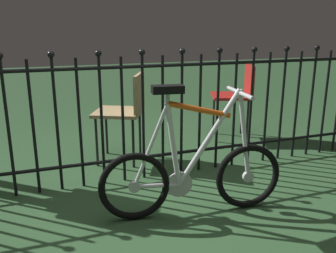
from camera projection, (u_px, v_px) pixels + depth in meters
ground_plane at (167, 207)px, 2.61m from camera, size 20.00×20.00×0.00m
iron_fence at (138, 113)px, 2.96m from camera, size 4.85×0.07×1.13m
bicycle at (193, 172)px, 2.45m from camera, size 1.27×0.40×0.90m
chair_red at (238, 92)px, 4.09m from camera, size 0.54×0.54×0.84m
chair_tan at (126, 107)px, 3.37m from camera, size 0.57×0.57×0.84m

